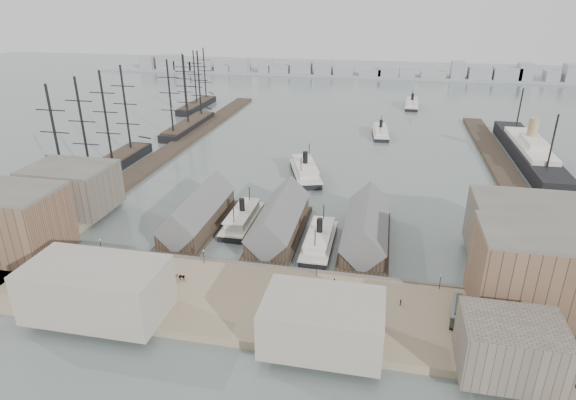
% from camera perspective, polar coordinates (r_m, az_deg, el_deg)
% --- Properties ---
extents(ground, '(900.00, 900.00, 0.00)m').
position_cam_1_polar(ground, '(132.86, -2.65, -7.38)').
color(ground, '#53615D').
rests_on(ground, ground).
extents(quay, '(180.00, 30.00, 2.00)m').
position_cam_1_polar(quay, '(116.14, -5.13, -11.84)').
color(quay, '#89765C').
rests_on(quay, ground).
extents(seawall, '(180.00, 1.20, 2.30)m').
position_cam_1_polar(seawall, '(127.96, -3.24, -8.09)').
color(seawall, '#59544C').
rests_on(seawall, ground).
extents(west_wharf, '(10.00, 220.00, 1.60)m').
position_cam_1_polar(west_wharf, '(241.41, -12.61, 6.56)').
color(west_wharf, '#2D231C').
rests_on(west_wharf, ground).
extents(east_wharf, '(10.00, 180.00, 1.60)m').
position_cam_1_polar(east_wharf, '(217.02, 24.13, 3.19)').
color(east_wharf, '#2D231C').
rests_on(east_wharf, ground).
extents(ferry_shed_west, '(14.00, 42.00, 12.60)m').
position_cam_1_polar(ferry_shed_west, '(152.52, -10.63, -1.59)').
color(ferry_shed_west, '#2D231C').
rests_on(ferry_shed_west, ground).
extents(ferry_shed_center, '(14.00, 42.00, 12.60)m').
position_cam_1_polar(ferry_shed_center, '(145.15, -1.05, -2.49)').
color(ferry_shed_center, '#2D231C').
rests_on(ferry_shed_center, ground).
extents(ferry_shed_east, '(14.00, 42.00, 12.60)m').
position_cam_1_polar(ferry_shed_east, '(142.22, 9.24, -3.38)').
color(ferry_shed_east, '#2D231C').
rests_on(ferry_shed_east, ground).
extents(warehouse_west_front, '(32.00, 18.00, 18.00)m').
position_cam_1_polar(warehouse_west_front, '(150.88, -30.75, -2.27)').
color(warehouse_west_front, brown).
rests_on(warehouse_west_front, west_land).
extents(warehouse_west_back, '(26.00, 20.00, 14.00)m').
position_cam_1_polar(warehouse_west_back, '(172.67, -24.28, 1.24)').
color(warehouse_west_back, '#60564C').
rests_on(warehouse_west_back, west_land).
extents(warehouse_east_front, '(30.00, 18.00, 19.00)m').
position_cam_1_polar(warehouse_east_front, '(119.25, 28.35, -7.89)').
color(warehouse_east_front, brown).
rests_on(warehouse_east_front, east_land).
extents(warehouse_east_back, '(28.00, 20.00, 15.00)m').
position_cam_1_polar(warehouse_east_back, '(143.73, 26.28, -3.18)').
color(warehouse_east_back, '#60564C').
rests_on(warehouse_east_back, east_land).
extents(street_bldg_center, '(24.00, 16.00, 10.00)m').
position_cam_1_polar(street_bldg_center, '(99.63, 4.15, -14.25)').
color(street_bldg_center, gray).
rests_on(street_bldg_center, quay).
extents(street_bldg_west, '(30.00, 16.00, 12.00)m').
position_cam_1_polar(street_bldg_west, '(115.01, -21.74, -9.82)').
color(street_bldg_west, gray).
rests_on(street_bldg_west, quay).
extents(street_bldg_east, '(18.00, 14.00, 11.00)m').
position_cam_1_polar(street_bldg_east, '(101.45, 24.84, -15.58)').
color(street_bldg_east, '#60564C').
rests_on(street_bldg_east, quay).
extents(lamp_post_far_w, '(0.44, 0.44, 3.92)m').
position_cam_1_polar(lamp_post_far_w, '(142.09, -21.36, -4.77)').
color(lamp_post_far_w, black).
rests_on(lamp_post_far_w, quay).
extents(lamp_post_near_w, '(0.44, 0.44, 3.92)m').
position_cam_1_polar(lamp_post_near_w, '(128.99, -9.97, -6.33)').
color(lamp_post_near_w, black).
rests_on(lamp_post_near_w, quay).
extents(lamp_post_near_e, '(0.44, 0.44, 3.92)m').
position_cam_1_polar(lamp_post_near_e, '(122.01, 3.40, -7.83)').
color(lamp_post_near_e, black).
rests_on(lamp_post_near_e, quay).
extents(lamp_post_far_e, '(0.44, 0.44, 3.92)m').
position_cam_1_polar(lamp_post_far_e, '(122.20, 17.62, -8.95)').
color(lamp_post_far_e, black).
rests_on(lamp_post_far_e, quay).
extents(far_shore, '(500.00, 40.00, 15.72)m').
position_cam_1_polar(far_shore, '(450.44, 7.89, 14.82)').
color(far_shore, gray).
rests_on(far_shore, ground).
extents(ferry_docked_west, '(7.93, 26.44, 9.44)m').
position_cam_1_polar(ferry_docked_west, '(153.34, -5.41, -2.13)').
color(ferry_docked_west, black).
rests_on(ferry_docked_west, ground).
extents(ferry_docked_east, '(7.97, 26.55, 9.48)m').
position_cam_1_polar(ferry_docked_east, '(139.65, 3.71, -4.74)').
color(ferry_docked_east, black).
rests_on(ferry_docked_east, ground).
extents(ferry_open_near, '(18.36, 32.14, 11.00)m').
position_cam_1_polar(ferry_open_near, '(193.29, 2.04, 3.53)').
color(ferry_open_near, black).
rests_on(ferry_open_near, ground).
extents(ferry_open_mid, '(9.95, 25.94, 9.05)m').
position_cam_1_polar(ferry_open_mid, '(255.59, 10.89, 7.92)').
color(ferry_open_mid, black).
rests_on(ferry_open_mid, ground).
extents(ferry_open_far, '(9.24, 27.50, 9.71)m').
position_cam_1_polar(ferry_open_far, '(327.49, 14.47, 10.95)').
color(ferry_open_far, black).
rests_on(ferry_open_far, ground).
extents(sailing_ship_near, '(9.85, 67.87, 40.50)m').
position_cam_1_polar(sailing_ship_near, '(208.66, -21.16, 3.55)').
color(sailing_ship_near, black).
rests_on(sailing_ship_near, ground).
extents(sailing_ship_mid, '(9.56, 55.24, 39.31)m').
position_cam_1_polar(sailing_ship_mid, '(268.44, -11.71, 8.74)').
color(sailing_ship_mid, black).
rests_on(sailing_ship_mid, ground).
extents(sailing_ship_far, '(8.76, 48.67, 36.01)m').
position_cam_1_polar(sailing_ship_far, '(320.64, -10.74, 11.08)').
color(sailing_ship_far, black).
rests_on(sailing_ship_far, ground).
extents(ocean_steamer, '(12.79, 93.45, 18.69)m').
position_cam_1_polar(ocean_steamer, '(238.39, 26.63, 5.23)').
color(ocean_steamer, black).
rests_on(ocean_steamer, ground).
extents(tram, '(4.27, 10.35, 3.58)m').
position_cam_1_polar(tram, '(113.69, 19.41, -12.38)').
color(tram, black).
rests_on(tram, quay).
extents(horse_cart_left, '(4.78, 2.66, 1.51)m').
position_cam_1_polar(horse_cart_left, '(130.83, -18.33, -7.77)').
color(horse_cart_left, black).
rests_on(horse_cart_left, quay).
extents(horse_cart_center, '(4.96, 1.70, 1.66)m').
position_cam_1_polar(horse_cart_center, '(123.99, -12.81, -8.90)').
color(horse_cart_center, black).
rests_on(horse_cart_center, quay).
extents(horse_cart_right, '(4.76, 2.94, 1.48)m').
position_cam_1_polar(horse_cart_right, '(110.71, 1.51, -12.59)').
color(horse_cart_right, black).
rests_on(horse_cart_right, quay).
extents(pedestrian_0, '(0.74, 0.75, 1.66)m').
position_cam_1_polar(pedestrian_0, '(138.87, -20.59, -6.20)').
color(pedestrian_0, black).
rests_on(pedestrian_0, quay).
extents(pedestrian_1, '(1.01, 1.09, 1.80)m').
position_cam_1_polar(pedestrian_1, '(136.13, -23.86, -7.34)').
color(pedestrian_1, black).
rests_on(pedestrian_1, quay).
extents(pedestrian_2, '(1.24, 0.83, 1.78)m').
position_cam_1_polar(pedestrian_2, '(133.32, -14.58, -6.63)').
color(pedestrian_2, black).
rests_on(pedestrian_2, quay).
extents(pedestrian_3, '(1.03, 0.76, 1.63)m').
position_cam_1_polar(pedestrian_3, '(116.89, -13.06, -11.09)').
color(pedestrian_3, black).
rests_on(pedestrian_3, quay).
extents(pedestrian_4, '(0.93, 0.80, 1.60)m').
position_cam_1_polar(pedestrian_4, '(120.95, -1.27, -9.15)').
color(pedestrian_4, black).
rests_on(pedestrian_4, quay).
extents(pedestrian_5, '(0.57, 0.68, 1.60)m').
position_cam_1_polar(pedestrian_5, '(115.60, -0.08, -10.84)').
color(pedestrian_5, black).
rests_on(pedestrian_5, quay).
extents(pedestrian_6, '(1.04, 1.09, 1.77)m').
position_cam_1_polar(pedestrian_6, '(119.61, 5.49, -9.63)').
color(pedestrian_6, black).
rests_on(pedestrian_6, quay).
extents(pedestrian_7, '(1.00, 1.30, 1.79)m').
position_cam_1_polar(pedestrian_7, '(109.52, 6.05, -13.10)').
color(pedestrian_7, black).
rests_on(pedestrian_7, quay).
extents(pedestrian_8, '(0.52, 0.97, 1.58)m').
position_cam_1_polar(pedestrian_8, '(115.14, 13.21, -11.71)').
color(pedestrian_8, black).
rests_on(pedestrian_8, quay).
extents(pedestrian_9, '(0.90, 0.88, 1.56)m').
position_cam_1_polar(pedestrian_9, '(112.82, 20.35, -13.49)').
color(pedestrian_9, black).
rests_on(pedestrian_9, quay).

